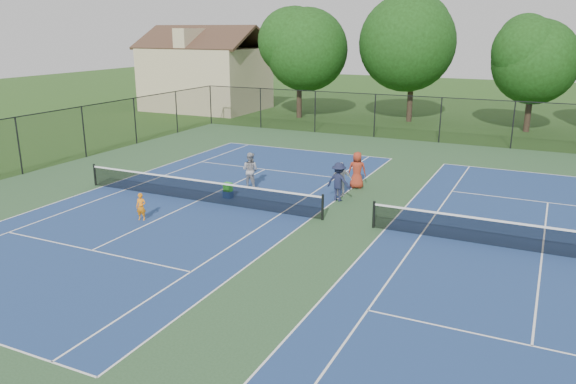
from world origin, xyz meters
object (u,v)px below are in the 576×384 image
at_px(child_player, 141,207).
at_px(instructor, 250,170).
at_px(tree_back_a, 299,45).
at_px(ball_hopper, 228,187).
at_px(ball_crate, 228,195).
at_px(clapboard_house, 206,76).
at_px(bystander_b, 339,182).
at_px(tree_back_c, 535,56).
at_px(tree_back_b, 414,38).
at_px(bystander_a, 341,179).
at_px(bystander_c, 357,170).

height_order(child_player, instructor, instructor).
bearing_deg(tree_back_a, ball_hopper, -73.15).
relative_size(instructor, ball_crate, 4.29).
distance_m(ball_crate, ball_hopper, 0.35).
height_order(clapboard_house, bystander_b, clapboard_house).
height_order(tree_back_c, clapboard_house, tree_back_c).
relative_size(tree_back_a, tree_back_c, 1.09).
height_order(tree_back_b, ball_crate, tree_back_b).
xyz_separation_m(bystander_a, ball_crate, (-4.46, -2.51, -0.62)).
height_order(instructor, bystander_c, bystander_c).
bearing_deg(bystander_a, bystander_c, -120.57).
bearing_deg(instructor, clapboard_house, -51.16).
bearing_deg(child_player, tree_back_a, 84.50).
height_order(clapboard_house, child_player, clapboard_house).
height_order(bystander_c, ball_crate, bystander_c).
height_order(tree_back_c, bystander_b, tree_back_c).
bearing_deg(bystander_b, ball_hopper, 27.64).
relative_size(clapboard_house, bystander_b, 6.22).
xyz_separation_m(tree_back_a, ball_hopper, (6.97, -23.03, -5.52)).
distance_m(clapboard_house, bystander_c, 29.53).
xyz_separation_m(clapboard_house, ball_crate, (16.97, -24.03, -2.93)).
bearing_deg(tree_back_a, bystander_b, -61.40).
distance_m(child_player, bystander_b, 8.48).
xyz_separation_m(bystander_c, ball_crate, (-4.68, -4.07, -0.72)).
height_order(tree_back_a, bystander_a, tree_back_a).
xyz_separation_m(tree_back_a, clapboard_house, (-10.00, 1.00, -2.95)).
height_order(ball_crate, ball_hopper, ball_hopper).
distance_m(tree_back_a, ball_hopper, 24.69).
relative_size(bystander_a, bystander_b, 0.91).
distance_m(tree_back_a, bystander_c, 22.84).
distance_m(child_player, bystander_c, 10.24).
distance_m(tree_back_a, child_player, 28.18).
distance_m(bystander_a, ball_crate, 5.16).
height_order(tree_back_b, ball_hopper, tree_back_b).
height_order(tree_back_b, bystander_a, tree_back_b).
relative_size(tree_back_b, ball_crate, 24.99).
relative_size(instructor, bystander_a, 1.10).
bearing_deg(tree_back_a, child_player, -78.62).
relative_size(tree_back_a, bystander_c, 5.19).
distance_m(tree_back_a, tree_back_c, 18.04).
distance_m(bystander_a, bystander_c, 1.58).
relative_size(bystander_a, ball_crate, 3.91).
bearing_deg(tree_back_b, clapboard_house, -176.99).
distance_m(tree_back_c, ball_crate, 26.97).
relative_size(tree_back_c, ball_hopper, 21.70).
bearing_deg(instructor, child_player, 76.42).
xyz_separation_m(tree_back_a, bystander_a, (11.44, -20.52, -5.25)).
relative_size(tree_back_b, instructor, 5.82).
bearing_deg(ball_crate, ball_hopper, 0.00).
bearing_deg(instructor, bystander_a, -171.58).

